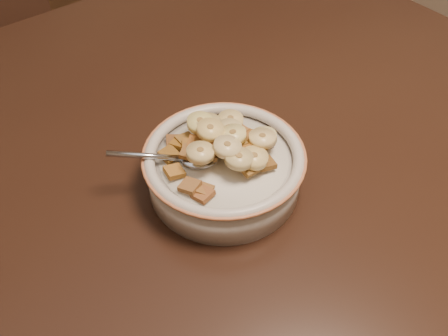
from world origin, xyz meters
TOP-DOWN VIEW (x-y plane):
  - table at (0.00, 0.00)m, footprint 1.41×0.92m
  - chair at (0.07, 0.65)m, footprint 0.54×0.54m
  - cereal_bowl at (0.14, -0.08)m, footprint 0.18×0.18m
  - milk at (0.14, -0.08)m, footprint 0.15×0.15m
  - spoon at (0.11, -0.07)m, footprint 0.05×0.05m
  - cereal_square_0 at (0.09, -0.11)m, footprint 0.03×0.03m
  - cereal_square_1 at (0.15, -0.06)m, footprint 0.03×0.03m
  - cereal_square_2 at (0.16, -0.12)m, footprint 0.02×0.02m
  - cereal_square_3 at (0.14, -0.12)m, footprint 0.02×0.02m
  - cereal_square_4 at (0.16, -0.05)m, footprint 0.03×0.03m
  - cereal_square_5 at (0.12, -0.08)m, footprint 0.03×0.03m
  - cereal_square_6 at (0.08, -0.11)m, footprint 0.02×0.02m
  - cereal_square_7 at (0.13, -0.05)m, footprint 0.03×0.03m
  - cereal_square_8 at (0.15, -0.08)m, footprint 0.02×0.03m
  - cereal_square_9 at (0.12, -0.08)m, footprint 0.03×0.03m
  - cereal_square_10 at (0.12, -0.03)m, footprint 0.02×0.02m
  - cereal_square_11 at (0.11, -0.05)m, footprint 0.03×0.03m
  - cereal_square_12 at (0.16, -0.04)m, footprint 0.03×0.03m
  - cereal_square_13 at (0.14, -0.04)m, footprint 0.03×0.03m
  - cereal_square_14 at (0.08, -0.09)m, footprint 0.03×0.03m
  - cereal_square_15 at (0.16, -0.12)m, footprint 0.03×0.03m
  - cereal_square_16 at (0.19, -0.09)m, footprint 0.02×0.02m
  - cereal_square_17 at (0.19, -0.09)m, footprint 0.02×0.02m
  - cereal_square_18 at (0.14, -0.04)m, footprint 0.03×0.03m
  - cereal_square_19 at (0.11, -0.02)m, footprint 0.03×0.03m
  - cereal_square_20 at (0.10, -0.06)m, footprint 0.03×0.03m
  - cereal_square_21 at (0.16, -0.04)m, footprint 0.03×0.03m
  - cereal_square_22 at (0.11, -0.03)m, footprint 0.03×0.03m
  - cereal_square_23 at (0.17, -0.06)m, footprint 0.02×0.02m
  - cereal_square_24 at (0.17, -0.07)m, footprint 0.03×0.03m
  - cereal_square_25 at (0.12, -0.05)m, footprint 0.03×0.03m
  - cereal_square_26 at (0.14, -0.04)m, footprint 0.02×0.03m
  - cereal_square_27 at (0.16, -0.09)m, footprint 0.03×0.03m
  - cereal_square_28 at (0.08, -0.07)m, footprint 0.02×0.02m
  - cereal_square_29 at (0.09, -0.04)m, footprint 0.02×0.02m
  - banana_slice_0 at (0.15, -0.07)m, footprint 0.04×0.04m
  - banana_slice_1 at (0.18, -0.10)m, footprint 0.04×0.04m
  - banana_slice_2 at (0.13, -0.06)m, footprint 0.03×0.03m
  - banana_slice_3 at (0.17, -0.05)m, footprint 0.04×0.04m
  - banana_slice_4 at (0.13, -0.09)m, footprint 0.04×0.04m
  - banana_slice_5 at (0.14, -0.04)m, footprint 0.03×0.03m
  - banana_slice_6 at (0.15, -0.12)m, footprint 0.03×0.03m
  - banana_slice_7 at (0.13, -0.11)m, footprint 0.03×0.03m
  - banana_slice_8 at (0.17, -0.10)m, footprint 0.04×0.04m
  - banana_slice_9 at (0.15, -0.08)m, footprint 0.04×0.04m
  - banana_slice_10 at (0.14, -0.04)m, footprint 0.04×0.04m
  - banana_slice_11 at (0.10, -0.08)m, footprint 0.04×0.04m

SIDE VIEW (x-z plane):
  - chair at x=0.07m, z-range 0.00..0.99m
  - table at x=0.00m, z-range 0.71..0.75m
  - cereal_bowl at x=0.14m, z-range 0.75..0.79m
  - milk at x=0.14m, z-range 0.79..0.80m
  - spoon at x=0.11m, z-range 0.79..0.80m
  - cereal_square_0 at x=0.09m, z-range 0.79..0.80m
  - cereal_square_19 at x=0.11m, z-range 0.79..0.80m
  - cereal_square_17 at x=0.19m, z-range 0.79..0.80m
  - cereal_square_6 at x=0.08m, z-range 0.79..0.80m
  - cereal_square_29 at x=0.09m, z-range 0.79..0.80m
  - cereal_square_22 at x=0.11m, z-range 0.80..0.81m
  - cereal_square_28 at x=0.08m, z-range 0.80..0.81m
  - cereal_square_16 at x=0.19m, z-range 0.80..0.81m
  - cereal_square_14 at x=0.08m, z-range 0.80..0.81m
  - cereal_square_10 at x=0.12m, z-range 0.80..0.81m
  - cereal_square_15 at x=0.16m, z-range 0.80..0.81m
  - cereal_square_12 at x=0.16m, z-range 0.80..0.81m
  - cereal_square_21 at x=0.16m, z-range 0.80..0.81m
  - cereal_square_13 at x=0.14m, z-range 0.80..0.81m
  - cereal_square_26 at x=0.14m, z-range 0.80..0.81m
  - cereal_square_2 at x=0.16m, z-range 0.80..0.81m
  - cereal_square_18 at x=0.14m, z-range 0.80..0.81m
  - cereal_square_24 at x=0.17m, z-range 0.80..0.81m
  - cereal_square_20 at x=0.10m, z-range 0.80..0.81m
  - cereal_square_11 at x=0.11m, z-range 0.80..0.81m
  - cereal_square_23 at x=0.17m, z-range 0.80..0.81m
  - cereal_square_4 at x=0.16m, z-range 0.80..0.81m
  - cereal_square_3 at x=0.14m, z-range 0.80..0.81m
  - cereal_square_7 at x=0.13m, z-range 0.80..0.81m
  - cereal_square_25 at x=0.12m, z-range 0.81..0.81m
  - cereal_square_1 at x=0.15m, z-range 0.81..0.82m
  - banana_slice_3 at x=0.17m, z-range 0.81..0.82m
  - cereal_square_5 at x=0.12m, z-range 0.81..0.82m
  - cereal_square_27 at x=0.16m, z-range 0.81..0.82m
  - banana_slice_1 at x=0.18m, z-range 0.81..0.82m
  - cereal_square_8 at x=0.15m, z-range 0.81..0.82m
  - banana_slice_6 at x=0.15m, z-range 0.81..0.82m
  - cereal_square_9 at x=0.12m, z-range 0.81..0.82m
  - banana_slice_10 at x=0.14m, z-range 0.81..0.82m
  - banana_slice_5 at x=0.14m, z-range 0.81..0.83m
  - banana_slice_8 at x=0.17m, z-range 0.81..0.83m
  - banana_slice_7 at x=0.13m, z-range 0.82..0.83m
  - banana_slice_0 at x=0.15m, z-range 0.82..0.83m
  - banana_slice_11 at x=0.10m, z-range 0.82..0.83m
  - banana_slice_9 at x=0.15m, z-range 0.82..0.83m
  - banana_slice_4 at x=0.13m, z-range 0.82..0.83m
  - banana_slice_2 at x=0.13m, z-range 0.82..0.84m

